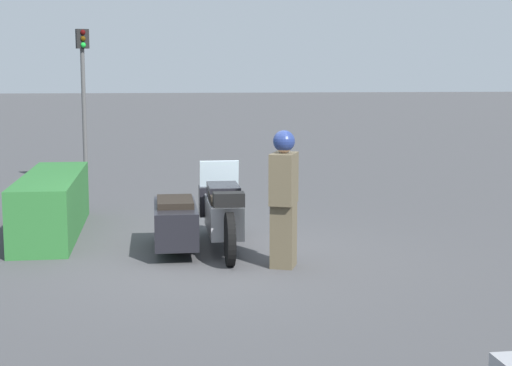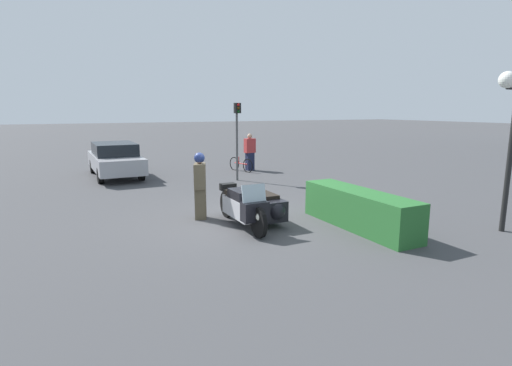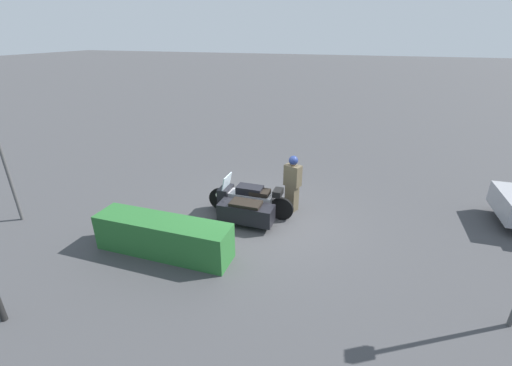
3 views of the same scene
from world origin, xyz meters
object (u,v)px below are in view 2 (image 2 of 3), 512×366
(officer_rider, at_px, (200,184))
(traffic_light_far, at_px, (237,129))
(hedge_bush_curbside, at_px, (359,209))
(parked_car_background, at_px, (115,159))
(pedestrian_bystander, at_px, (250,152))
(bicycle_parked, at_px, (241,165))
(police_motorcycle, at_px, (254,206))

(officer_rider, bearing_deg, traffic_light_far, 77.88)
(hedge_bush_curbside, distance_m, parked_car_background, 11.36)
(pedestrian_bystander, xyz_separation_m, bicycle_parked, (0.09, -0.50, -0.55))
(traffic_light_far, relative_size, parked_car_background, 0.65)
(parked_car_background, relative_size, bicycle_parked, 3.11)
(bicycle_parked, bearing_deg, pedestrian_bystander, 82.94)
(parked_car_background, distance_m, bicycle_parked, 5.53)
(police_motorcycle, relative_size, hedge_bush_curbside, 0.77)
(bicycle_parked, bearing_deg, officer_rider, -49.08)
(hedge_bush_curbside, bearing_deg, officer_rider, -127.80)
(traffic_light_far, height_order, bicycle_parked, traffic_light_far)
(parked_car_background, distance_m, pedestrian_bystander, 6.00)
(pedestrian_bystander, bearing_deg, traffic_light_far, 139.53)
(police_motorcycle, height_order, traffic_light_far, traffic_light_far)
(police_motorcycle, distance_m, hedge_bush_curbside, 2.54)
(hedge_bush_curbside, distance_m, pedestrian_bystander, 9.72)
(police_motorcycle, distance_m, traffic_light_far, 6.59)
(police_motorcycle, bearing_deg, hedge_bush_curbside, 59.04)
(hedge_bush_curbside, height_order, bicycle_parked, hedge_bush_curbside)
(hedge_bush_curbside, xyz_separation_m, pedestrian_bystander, (-9.58, 1.60, 0.41))
(police_motorcycle, xyz_separation_m, pedestrian_bystander, (-8.26, 3.77, 0.38))
(traffic_light_far, relative_size, bicycle_parked, 2.03)
(hedge_bush_curbside, height_order, pedestrian_bystander, pedestrian_bystander)
(officer_rider, relative_size, pedestrian_bystander, 1.01)
(officer_rider, height_order, bicycle_parked, officer_rider)
(officer_rider, distance_m, bicycle_parked, 8.24)
(parked_car_background, bearing_deg, traffic_light_far, -127.37)
(traffic_light_far, bearing_deg, officer_rider, -40.48)
(traffic_light_far, height_order, parked_car_background, traffic_light_far)
(parked_car_background, bearing_deg, hedge_bush_curbside, -158.79)
(police_motorcycle, xyz_separation_m, bicycle_parked, (-8.17, 3.27, -0.17))
(officer_rider, xyz_separation_m, hedge_bush_curbside, (2.47, 3.18, -0.47))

